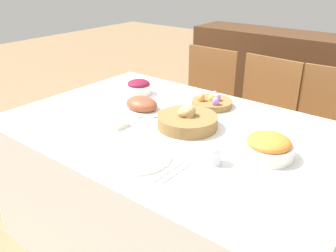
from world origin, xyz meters
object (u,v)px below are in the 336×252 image
chair_far_right (323,135)px  spoon (175,174)px  beet_salad_bowl (139,87)px  dinner_plate (138,157)px  knife (169,171)px  carrot_bowl (268,147)px  ham_platter (142,105)px  fork (110,146)px  drinking_cup (214,155)px  egg_basket (212,102)px  chair_far_center (258,117)px  bread_basket (187,120)px  sideboard (276,82)px  butter_dish (113,122)px  chair_far_left (202,102)px

chair_far_right → spoon: chair_far_right is taller
beet_salad_bowl → dinner_plate: 0.79m
knife → spoon: (0.03, 0.00, 0.00)m
carrot_bowl → chair_far_right: bearing=90.0°
carrot_bowl → dinner_plate: 0.54m
beet_salad_bowl → ham_platter: bearing=-43.9°
fork → drinking_cup: 0.46m
dinner_plate → egg_basket: bearing=95.8°
chair_far_center → drinking_cup: 1.18m
chair_far_right → drinking_cup: chair_far_right is taller
knife → spoon: same height
bread_basket → knife: bread_basket is taller
fork → knife: (0.33, 0.00, 0.00)m
beet_salad_bowl → sideboard: bearing=81.0°
fork → spoon: size_ratio=1.00×
sideboard → drinking_cup: size_ratio=20.99×
knife → dinner_plate: bearing=-179.9°
fork → ham_platter: bearing=113.8°
knife → butter_dish: butter_dish is taller
chair_far_center → fork: bearing=-91.5°
egg_basket → spoon: egg_basket is taller
spoon → knife: bearing=179.9°
carrot_bowl → drinking_cup: carrot_bowl is taller
chair_far_right → fork: bearing=-117.3°
chair_far_center → egg_basket: (-0.04, -0.57, 0.28)m
egg_basket → drinking_cup: size_ratio=3.01×
chair_far_left → chair_far_right: same height
fork → drinking_cup: (0.43, 0.16, 0.03)m
chair_far_right → spoon: 1.31m
dinner_plate → fork: dinner_plate is taller
chair_far_left → knife: 1.45m
dinner_plate → fork: (-0.16, 0.00, -0.00)m
egg_basket → carrot_bowl: size_ratio=1.07×
dinner_plate → butter_dish: 0.36m
spoon → drinking_cup: size_ratio=2.66×
fork → egg_basket: bearing=82.4°
egg_basket → butter_dish: egg_basket is taller
bread_basket → butter_dish: size_ratio=2.11×
sideboard → knife: bearing=-78.4°
chair_far_center → chair_far_right: same height
sideboard → fork: size_ratio=7.88×
ham_platter → drinking_cup: 0.66m
fork → dinner_plate: bearing=0.1°
bread_basket → beet_salad_bowl: (-0.51, 0.21, 0.01)m
ham_platter → egg_basket: bearing=46.1°
bread_basket → carrot_bowl: 0.43m
bread_basket → carrot_bowl: bearing=-4.8°
knife → fork: bearing=-179.9°
chair_far_center → egg_basket: 0.64m
dinner_plate → beet_salad_bowl: bearing=132.1°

